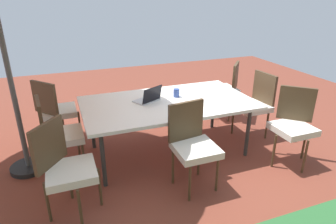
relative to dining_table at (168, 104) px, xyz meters
The scene contains 11 objects.
ground_plane 0.72m from the dining_table, ahead, with size 10.00×10.00×0.02m, color brown.
dining_table is the anchor object (origin of this frame).
chair_northeast 1.57m from the dining_table, 30.08° to the left, with size 0.58×0.58×0.98m.
chair_west 1.41m from the dining_table, behind, with size 0.48×0.47×0.98m.
chair_southwest 1.60m from the dining_table, 149.69° to the right, with size 0.59×0.58×0.98m.
chair_east 1.42m from the dining_table, ahead, with size 0.48×0.47×0.98m.
chair_northwest 1.62m from the dining_table, 151.10° to the left, with size 0.59×0.59×0.98m.
chair_southeast 1.62m from the dining_table, 29.44° to the right, with size 0.59×0.58×0.98m.
chair_north 0.81m from the dining_table, 89.07° to the left, with size 0.48×0.49×0.98m.
laptop 0.27m from the dining_table, 19.92° to the right, with size 0.40×0.37×0.21m.
cup 0.24m from the dining_table, 143.08° to the right, with size 0.08×0.08×0.11m, color #334C99.
Camera 1 is at (1.28, 3.38, 2.11)m, focal length 31.41 mm.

